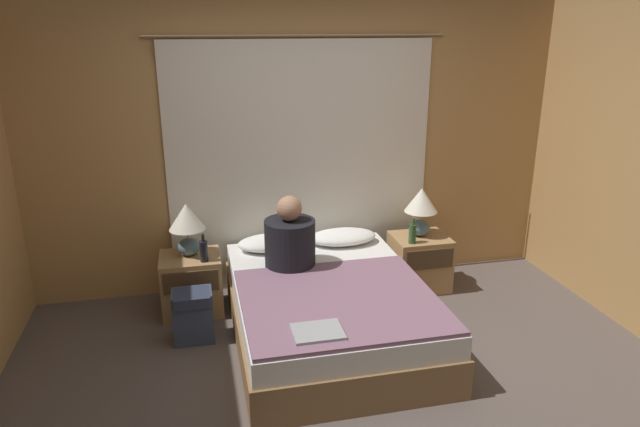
% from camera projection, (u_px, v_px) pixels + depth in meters
% --- Properties ---
extents(ground_plane, '(16.00, 16.00, 0.00)m').
position_uv_depth(ground_plane, '(352.00, 388.00, 3.76)').
color(ground_plane, '#564C47').
extents(wall_back, '(4.73, 0.06, 2.50)m').
position_uv_depth(wall_back, '(300.00, 147.00, 4.97)').
color(wall_back, tan).
rests_on(wall_back, ground_plane).
extents(curtain_panel, '(2.49, 0.02, 2.19)m').
position_uv_depth(curtain_panel, '(301.00, 167.00, 4.96)').
color(curtain_panel, white).
rests_on(curtain_panel, ground_plane).
extents(bed, '(1.40, 1.93, 0.45)m').
position_uv_depth(bed, '(329.00, 310.00, 4.30)').
color(bed, olive).
rests_on(bed, ground_plane).
extents(nightstand_left, '(0.48, 0.44, 0.49)m').
position_uv_depth(nightstand_left, '(192.00, 284.00, 4.69)').
color(nightstand_left, '#A87F51').
rests_on(nightstand_left, ground_plane).
extents(nightstand_right, '(0.48, 0.44, 0.49)m').
position_uv_depth(nightstand_right, '(419.00, 262.00, 5.11)').
color(nightstand_right, '#A87F51').
rests_on(nightstand_right, ground_plane).
extents(lamp_left, '(0.29, 0.29, 0.44)m').
position_uv_depth(lamp_left, '(187.00, 223.00, 4.55)').
color(lamp_left, slate).
rests_on(lamp_left, nightstand_left).
extents(lamp_right, '(0.29, 0.29, 0.44)m').
position_uv_depth(lamp_right, '(421.00, 206.00, 4.98)').
color(lamp_right, slate).
rests_on(lamp_right, nightstand_right).
extents(pillow_left, '(0.59, 0.34, 0.12)m').
position_uv_depth(pillow_left, '(272.00, 243.00, 4.84)').
color(pillow_left, white).
rests_on(pillow_left, bed).
extents(pillow_right, '(0.59, 0.34, 0.12)m').
position_uv_depth(pillow_right, '(343.00, 237.00, 4.97)').
color(pillow_right, white).
rests_on(pillow_right, bed).
extents(blanket_on_bed, '(1.34, 1.24, 0.03)m').
position_uv_depth(blanket_on_bed, '(339.00, 300.00, 3.93)').
color(blanket_on_bed, slate).
rests_on(blanket_on_bed, bed).
extents(person_left_in_bed, '(0.40, 0.40, 0.59)m').
position_uv_depth(person_left_in_bed, '(290.00, 240.00, 4.43)').
color(person_left_in_bed, black).
rests_on(person_left_in_bed, bed).
extents(beer_bottle_on_left_stand, '(0.06, 0.06, 0.23)m').
position_uv_depth(beer_bottle_on_left_stand, '(204.00, 251.00, 4.49)').
color(beer_bottle_on_left_stand, black).
rests_on(beer_bottle_on_left_stand, nightstand_left).
extents(beer_bottle_on_right_stand, '(0.06, 0.06, 0.23)m').
position_uv_depth(beer_bottle_on_right_stand, '(412.00, 233.00, 4.86)').
color(beer_bottle_on_right_stand, '#2D4C28').
rests_on(beer_bottle_on_right_stand, nightstand_right).
extents(laptop_on_bed, '(0.31, 0.25, 0.02)m').
position_uv_depth(laptop_on_bed, '(318.00, 332.00, 3.49)').
color(laptop_on_bed, '#9EA0A5').
rests_on(laptop_on_bed, blanket_on_bed).
extents(backpack_on_floor, '(0.30, 0.24, 0.40)m').
position_uv_depth(backpack_on_floor, '(193.00, 313.00, 4.26)').
color(backpack_on_floor, '#333D56').
rests_on(backpack_on_floor, ground_plane).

